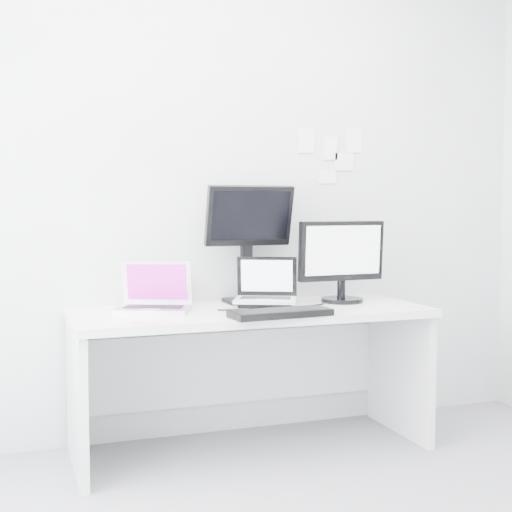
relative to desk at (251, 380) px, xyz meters
name	(u,v)px	position (x,y,z in m)	size (l,w,h in m)	color
back_wall	(230,188)	(0.00, 0.35, 0.99)	(3.60, 3.60, 0.00)	silver
desk	(251,380)	(0.00, 0.00, 0.00)	(1.80, 0.70, 0.73)	white
macbook	(153,285)	(-0.49, 0.07, 0.50)	(0.35, 0.26, 0.26)	#B9B9BD
speaker	(183,290)	(-0.28, 0.29, 0.44)	(0.08, 0.08, 0.15)	black
dell_laptop	(265,281)	(0.10, 0.05, 0.50)	(0.32, 0.25, 0.26)	silver
rear_monitor	(248,243)	(0.07, 0.24, 0.69)	(0.48, 0.17, 0.65)	black
samsung_monitor	(342,260)	(0.55, 0.08, 0.59)	(0.50, 0.23, 0.46)	black
keyboard	(281,313)	(0.05, -0.29, 0.38)	(0.49, 0.17, 0.03)	black
mouse	(314,309)	(0.25, -0.23, 0.38)	(0.11, 0.07, 0.04)	black
wall_note_0	(306,141)	(0.45, 0.34, 1.26)	(0.10, 0.00, 0.14)	white
wall_note_1	(330,148)	(0.60, 0.34, 1.22)	(0.09, 0.00, 0.13)	white
wall_note_2	(354,140)	(0.75, 0.34, 1.26)	(0.10, 0.00, 0.14)	white
wall_note_3	(327,176)	(0.58, 0.34, 1.05)	(0.11, 0.00, 0.08)	white
wall_note_4	(344,162)	(0.69, 0.34, 1.14)	(0.12, 0.00, 0.10)	white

